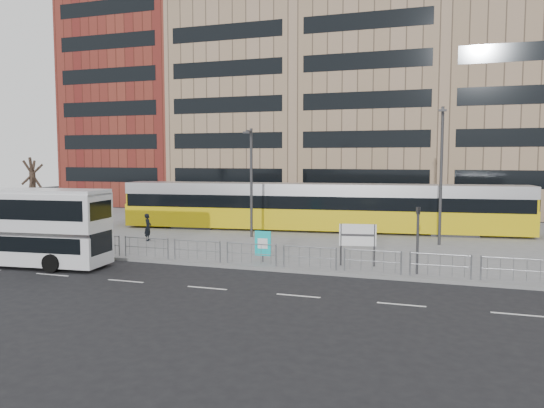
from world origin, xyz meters
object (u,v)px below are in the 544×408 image
(bare_tree, at_px, (32,156))
(double_decker_bus, at_px, (15,224))
(ad_panel, at_px, (263,244))
(traffic_light_east, at_px, (418,231))
(pedestrian, at_px, (148,227))
(traffic_light_west, at_px, (54,214))
(lamp_post_west, at_px, (251,178))
(station_sign, at_px, (358,237))
(lamp_post_east, at_px, (441,170))
(tram, at_px, (318,207))

(bare_tree, bearing_deg, double_decker_bus, -50.88)
(ad_panel, relative_size, traffic_light_east, 0.51)
(double_decker_bus, bearing_deg, traffic_light_east, 5.12)
(pedestrian, distance_m, bare_tree, 12.71)
(traffic_light_west, height_order, bare_tree, bare_tree)
(traffic_light_west, relative_size, lamp_post_west, 0.43)
(station_sign, height_order, pedestrian, station_sign)
(bare_tree, bearing_deg, station_sign, -13.91)
(pedestrian, distance_m, lamp_post_east, 18.69)
(station_sign, height_order, lamp_post_west, lamp_post_west)
(station_sign, relative_size, bare_tree, 0.28)
(tram, distance_m, station_sign, 12.67)
(traffic_light_west, bearing_deg, traffic_light_east, -17.16)
(double_decker_bus, xyz_separation_m, tram, (11.94, 16.34, -0.24))
(tram, bearing_deg, traffic_light_east, -65.30)
(traffic_light_west, bearing_deg, ad_panel, -16.36)
(tram, relative_size, pedestrian, 16.77)
(station_sign, height_order, traffic_light_east, traffic_light_east)
(traffic_light_east, distance_m, lamp_post_west, 14.05)
(pedestrian, bearing_deg, traffic_light_east, -120.15)
(pedestrian, xyz_separation_m, traffic_light_east, (17.00, -4.65, 1.10))
(tram, height_order, lamp_post_west, lamp_post_west)
(ad_panel, relative_size, traffic_light_west, 0.51)
(lamp_post_west, bearing_deg, station_sign, -40.87)
(tram, relative_size, traffic_light_west, 9.48)
(lamp_post_east, xyz_separation_m, bare_tree, (-29.39, -1.51, 0.87))
(tram, distance_m, traffic_light_west, 17.84)
(traffic_light_west, relative_size, bare_tree, 0.42)
(ad_panel, bearing_deg, traffic_light_west, 177.68)
(double_decker_bus, xyz_separation_m, pedestrian, (2.63, 8.29, -1.09))
(pedestrian, distance_m, traffic_light_west, 5.66)
(station_sign, distance_m, ad_panel, 4.83)
(tram, distance_m, lamp_post_east, 9.79)
(bare_tree, bearing_deg, lamp_post_east, 2.94)
(traffic_light_east, xyz_separation_m, lamp_post_east, (0.83, 8.84, 2.60))
(double_decker_bus, xyz_separation_m, traffic_light_west, (-1.29, 4.36, 0.01))
(station_sign, xyz_separation_m, ad_panel, (-4.77, -0.53, -0.51))
(lamp_post_east, bearing_deg, station_sign, -115.42)
(double_decker_bus, height_order, lamp_post_west, lamp_post_west)
(station_sign, bearing_deg, bare_tree, 156.21)
(traffic_light_west, height_order, lamp_post_east, lamp_post_east)
(tram, xyz_separation_m, station_sign, (4.79, -11.72, -0.29))
(ad_panel, height_order, bare_tree, bare_tree)
(ad_panel, height_order, lamp_post_east, lamp_post_east)
(traffic_light_east, bearing_deg, tram, 98.05)
(pedestrian, bearing_deg, ad_panel, -129.10)
(double_decker_bus, bearing_deg, traffic_light_west, 101.03)
(traffic_light_west, bearing_deg, double_decker_bus, -88.76)
(pedestrian, xyz_separation_m, bare_tree, (-11.55, 2.68, 4.57))
(station_sign, height_order, ad_panel, station_sign)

